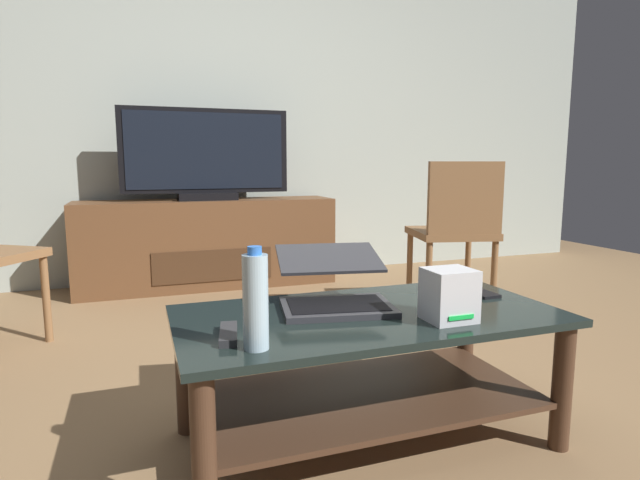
# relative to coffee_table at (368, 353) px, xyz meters

# --- Properties ---
(ground_plane) EXTENTS (7.68, 7.68, 0.00)m
(ground_plane) POSITION_rel_coffee_table_xyz_m (0.04, 0.29, -0.28)
(ground_plane) COLOR olive
(back_wall) EXTENTS (6.40, 0.12, 2.80)m
(back_wall) POSITION_rel_coffee_table_xyz_m (0.04, 2.57, 1.12)
(back_wall) COLOR #A8B2A8
(back_wall) RESTS_ON ground
(coffee_table) EXTENTS (1.15, 0.58, 0.41)m
(coffee_table) POSITION_rel_coffee_table_xyz_m (0.00, 0.00, 0.00)
(coffee_table) COLOR black
(coffee_table) RESTS_ON ground
(media_cabinet) EXTENTS (1.75, 0.42, 0.61)m
(media_cabinet) POSITION_rel_coffee_table_xyz_m (-0.19, 2.25, 0.02)
(media_cabinet) COLOR brown
(media_cabinet) RESTS_ON ground
(television) EXTENTS (1.13, 0.20, 0.62)m
(television) POSITION_rel_coffee_table_xyz_m (-0.19, 2.23, 0.62)
(television) COLOR black
(television) RESTS_ON media_cabinet
(dining_chair) EXTENTS (0.53, 0.53, 0.87)m
(dining_chair) POSITION_rel_coffee_table_xyz_m (1.08, 1.13, 0.22)
(dining_chair) COLOR brown
(dining_chair) RESTS_ON ground
(laptop) EXTENTS (0.40, 0.44, 0.17)m
(laptop) POSITION_rel_coffee_table_xyz_m (-0.07, 0.11, 0.19)
(laptop) COLOR #333338
(laptop) RESTS_ON coffee_table
(router_box) EXTENTS (0.13, 0.12, 0.15)m
(router_box) POSITION_rel_coffee_table_xyz_m (0.18, -0.15, 0.20)
(router_box) COLOR silver
(router_box) RESTS_ON coffee_table
(water_bottle_near) EXTENTS (0.06, 0.06, 0.25)m
(water_bottle_near) POSITION_rel_coffee_table_xyz_m (-0.39, -0.19, 0.25)
(water_bottle_near) COLOR silver
(water_bottle_near) RESTS_ON coffee_table
(cell_phone) EXTENTS (0.08, 0.14, 0.01)m
(cell_phone) POSITION_rel_coffee_table_xyz_m (0.45, 0.07, 0.13)
(cell_phone) COLOR black
(cell_phone) RESTS_ON coffee_table
(tv_remote) EXTENTS (0.07, 0.17, 0.02)m
(tv_remote) POSITION_rel_coffee_table_xyz_m (-0.44, -0.09, 0.14)
(tv_remote) COLOR #2D2D30
(tv_remote) RESTS_ON coffee_table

